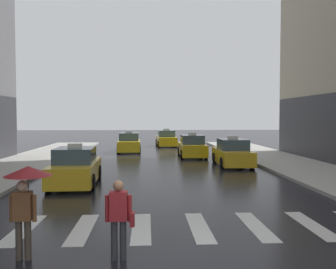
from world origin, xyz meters
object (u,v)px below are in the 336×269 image
(taxi_lead, at_px, (76,168))
(pedestrian_with_handbag, at_px, (119,215))
(taxi_second, at_px, (232,154))
(taxi_fourth, at_px, (129,143))
(pedestrian_with_umbrella, at_px, (26,187))
(taxi_third, at_px, (192,147))
(taxi_fifth, at_px, (166,139))

(taxi_lead, distance_m, pedestrian_with_handbag, 9.16)
(pedestrian_with_handbag, bearing_deg, taxi_second, 68.82)
(taxi_fourth, relative_size, pedestrian_with_handbag, 2.78)
(pedestrian_with_handbag, bearing_deg, taxi_fourth, 92.33)
(taxi_second, bearing_deg, pedestrian_with_handbag, -111.18)
(pedestrian_with_umbrella, bearing_deg, taxi_third, 73.79)
(taxi_second, distance_m, taxi_fifth, 15.79)
(taxi_third, bearing_deg, taxi_lead, -119.87)
(taxi_lead, height_order, taxi_fifth, same)
(taxi_lead, xyz_separation_m, taxi_fifth, (5.03, 21.45, 0.00))
(taxi_fourth, xyz_separation_m, taxi_fifth, (3.46, 6.05, 0.00))
(taxi_fifth, distance_m, pedestrian_with_umbrella, 30.46)
(taxi_fourth, bearing_deg, taxi_second, -54.43)
(taxi_lead, xyz_separation_m, taxi_second, (8.29, 6.01, 0.00))
(taxi_fourth, xyz_separation_m, pedestrian_with_umbrella, (-0.91, -24.09, 0.79))
(taxi_second, bearing_deg, taxi_fourth, 125.57)
(taxi_fifth, bearing_deg, taxi_third, -82.07)
(taxi_lead, relative_size, taxi_fourth, 1.00)
(taxi_third, xyz_separation_m, pedestrian_with_umbrella, (-5.79, -19.91, 0.79))
(taxi_fourth, bearing_deg, taxi_lead, -95.81)
(taxi_second, xyz_separation_m, taxi_fourth, (-6.72, 9.39, 0.00))
(taxi_second, relative_size, taxi_fourth, 0.99)
(taxi_fourth, height_order, pedestrian_with_umbrella, pedestrian_with_umbrella)
(taxi_second, distance_m, pedestrian_with_handbag, 15.87)
(taxi_second, xyz_separation_m, taxi_fifth, (-3.26, 15.45, 0.00))
(taxi_fifth, relative_size, pedestrian_with_handbag, 2.79)
(taxi_fourth, height_order, taxi_fifth, same)
(taxi_lead, relative_size, pedestrian_with_handbag, 2.78)
(taxi_third, distance_m, pedestrian_with_umbrella, 20.75)
(taxi_second, height_order, taxi_fourth, same)
(pedestrian_with_handbag, bearing_deg, taxi_fifth, 85.32)
(taxi_fifth, bearing_deg, taxi_second, -78.09)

